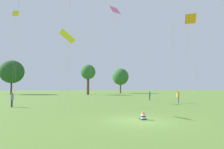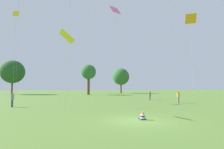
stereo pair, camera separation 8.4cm
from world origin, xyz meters
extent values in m
plane|color=#567A33|center=(0.00, 0.00, 0.00)|extent=(300.00, 300.00, 0.00)
cube|color=#383D56|center=(0.45, 0.29, 0.05)|extent=(0.39, 0.49, 0.10)
cylinder|color=white|center=(0.45, 0.20, 0.24)|extent=(0.31, 0.31, 0.27)
cylinder|color=black|center=(0.45, 0.20, 0.24)|extent=(0.33, 0.33, 0.08)
sphere|color=#DBAD89|center=(0.45, 0.20, 0.45)|extent=(0.18, 0.18, 0.18)
cylinder|color=#E0665B|center=(0.45, 0.20, 0.45)|extent=(0.30, 0.30, 0.01)
cylinder|color=#E0665B|center=(0.45, 0.20, 0.49)|extent=(0.18, 0.18, 0.08)
cylinder|color=#282D42|center=(-10.54, 11.31, 0.40)|extent=(0.21, 0.21, 0.80)
cylinder|color=gray|center=(-10.54, 11.31, 1.11)|extent=(0.38, 0.38, 0.63)
sphere|color=brown|center=(-10.54, 11.31, 1.52)|extent=(0.22, 0.22, 0.22)
cylinder|color=brown|center=(9.68, 17.03, 0.40)|extent=(0.27, 0.27, 0.79)
cylinder|color=#387A51|center=(9.68, 17.03, 1.11)|extent=(0.50, 0.50, 0.63)
sphere|color=#A37556|center=(9.68, 17.03, 1.51)|extent=(0.22, 0.22, 0.22)
cylinder|color=slate|center=(10.94, 10.78, 0.42)|extent=(0.30, 0.30, 0.84)
cylinder|color=gold|center=(10.94, 10.78, 1.17)|extent=(0.54, 0.54, 0.66)
sphere|color=brown|center=(10.94, 10.78, 1.59)|extent=(0.23, 0.23, 0.23)
cube|color=yellow|center=(-11.52, 15.12, 12.47)|extent=(0.83, 0.36, 0.81)
cylinder|color=yellow|center=(-11.52, 15.12, 11.70)|extent=(0.02, 0.02, 0.97)
cylinder|color=#BCB7A8|center=(-11.52, 15.12, 6.24)|extent=(0.01, 0.01, 12.47)
cylinder|color=#339EDB|center=(-12.87, 22.00, 17.04)|extent=(0.02, 0.02, 2.12)
cylinder|color=#BCB7A8|center=(-12.87, 22.00, 9.21)|extent=(0.01, 0.01, 18.42)
cube|color=pink|center=(1.51, 10.84, 12.66)|extent=(1.72, 1.40, 1.20)
cylinder|color=pink|center=(1.51, 10.84, 11.05)|extent=(0.02, 0.02, 2.18)
cylinder|color=#BCB7A8|center=(1.51, 10.84, 6.33)|extent=(0.01, 0.01, 12.66)
cube|color=orange|center=(12.27, 9.30, 11.97)|extent=(1.75, 1.59, 1.09)
cylinder|color=orange|center=(12.27, 9.30, 11.01)|extent=(0.02, 0.02, 0.90)
cylinder|color=#BCB7A8|center=(12.27, 9.30, 5.99)|extent=(0.01, 0.01, 11.96)
cylinder|color=#BCB7A8|center=(-5.46, 19.03, 9.83)|extent=(0.01, 0.01, 19.65)
cube|color=yellow|center=(-4.68, 4.62, 6.71)|extent=(1.41, 1.62, 0.88)
cylinder|color=yellow|center=(-4.68, 4.62, 5.49)|extent=(0.02, 0.02, 1.45)
cylinder|color=#BCB7A8|center=(-4.68, 4.62, 3.36)|extent=(0.01, 0.01, 6.70)
cylinder|color=#BCB7A8|center=(-4.41, 9.61, 7.16)|extent=(0.01, 0.01, 14.32)
cylinder|color=#BCB7A8|center=(-0.07, 21.62, 10.64)|extent=(0.01, 0.01, 21.27)
cylinder|color=#BCB7A8|center=(13.75, 16.90, 10.41)|extent=(0.01, 0.01, 20.81)
cylinder|color=brown|center=(2.40, 44.02, 2.95)|extent=(0.81, 0.81, 5.91)
sphere|color=#2D662D|center=(2.40, 44.02, 7.19)|extent=(4.67, 4.67, 4.67)
cylinder|color=brown|center=(16.90, 55.52, 2.40)|extent=(0.57, 0.57, 4.80)
sphere|color=#2D662D|center=(16.90, 55.52, 6.63)|extent=(6.65, 6.65, 6.65)
cylinder|color=#473323|center=(-21.66, 53.47, 2.70)|extent=(0.50, 0.50, 5.41)
sphere|color=#235123|center=(-21.66, 53.47, 7.51)|extent=(7.64, 7.64, 7.64)
camera|label=1|loc=(-4.85, -10.98, 2.20)|focal=28.00mm
camera|label=2|loc=(-4.76, -11.00, 2.20)|focal=28.00mm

